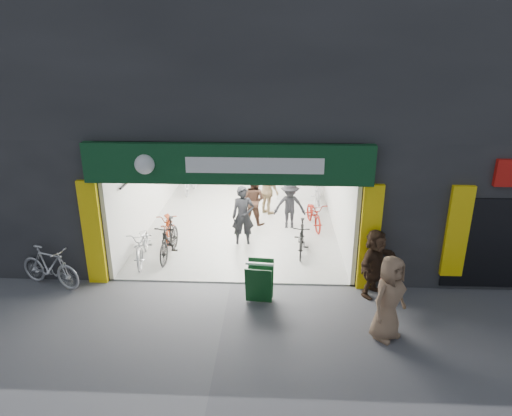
# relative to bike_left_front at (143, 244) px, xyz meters

# --- Properties ---
(ground) EXTENTS (60.00, 60.00, 0.00)m
(ground) POSITION_rel_bike_left_front_xyz_m (2.46, -1.13, -0.48)
(ground) COLOR #56565B
(ground) RESTS_ON ground
(building) EXTENTS (17.00, 10.27, 8.00)m
(building) POSITION_rel_bike_left_front_xyz_m (3.37, 3.85, 3.83)
(building) COLOR #232326
(building) RESTS_ON ground
(bike_left_front) EXTENTS (0.91, 1.91, 0.96)m
(bike_left_front) POSITION_rel_bike_left_front_xyz_m (0.00, 0.00, 0.00)
(bike_left_front) COLOR silver
(bike_left_front) RESTS_ON ground
(bike_left_midfront) EXTENTS (0.58, 1.81, 1.08)m
(bike_left_midfront) POSITION_rel_bike_left_front_xyz_m (0.66, 0.22, 0.06)
(bike_left_midfront) COLOR black
(bike_left_midfront) RESTS_ON ground
(bike_left_midback) EXTENTS (0.90, 1.75, 0.88)m
(bike_left_midback) POSITION_rel_bike_left_front_xyz_m (0.32, 1.52, -0.04)
(bike_left_midback) COLOR maroon
(bike_left_midback) RESTS_ON ground
(bike_left_back) EXTENTS (0.66, 1.66, 0.97)m
(bike_left_back) POSITION_rel_bike_left_front_xyz_m (0.25, 5.80, 0.00)
(bike_left_back) COLOR silver
(bike_left_back) RESTS_ON ground
(bike_right_front) EXTENTS (0.58, 1.59, 0.94)m
(bike_right_front) POSITION_rel_bike_left_front_xyz_m (4.26, 0.66, -0.01)
(bike_right_front) COLOR black
(bike_right_front) RESTS_ON ground
(bike_right_mid) EXTENTS (0.87, 1.76, 0.89)m
(bike_right_mid) POSITION_rel_bike_left_front_xyz_m (4.74, 2.57, -0.04)
(bike_right_mid) COLOR maroon
(bike_right_mid) RESTS_ON ground
(bike_right_back) EXTENTS (0.89, 1.95, 1.13)m
(bike_right_back) POSITION_rel_bike_left_front_xyz_m (4.96, 4.01, 0.08)
(bike_right_back) COLOR #AFB0B4
(bike_right_back) RESTS_ON ground
(parked_bike) EXTENTS (1.78, 1.03, 1.03)m
(parked_bike) POSITION_rel_bike_left_front_xyz_m (-1.84, -1.43, 0.03)
(parked_bike) COLOR silver
(parked_bike) RESTS_ON ground
(customer_a) EXTENTS (0.69, 0.50, 1.76)m
(customer_a) POSITION_rel_bike_left_front_xyz_m (2.61, 1.15, 0.40)
(customer_a) COLOR black
(customer_a) RESTS_ON ground
(customer_b) EXTENTS (0.98, 0.89, 1.64)m
(customer_b) POSITION_rel_bike_left_front_xyz_m (2.81, 2.75, 0.34)
(customer_b) COLOR #3C251B
(customer_b) RESTS_ON ground
(customer_c) EXTENTS (0.99, 0.57, 1.52)m
(customer_c) POSITION_rel_bike_left_front_xyz_m (3.97, 2.40, 0.28)
(customer_c) COLOR black
(customer_c) RESTS_ON ground
(customer_d) EXTENTS (1.00, 0.99, 1.69)m
(customer_d) POSITION_rel_bike_left_front_xyz_m (3.25, 3.62, 0.36)
(customer_d) COLOR #977E58
(customer_d) RESTS_ON ground
(pedestrian_near) EXTENTS (1.02, 0.99, 1.76)m
(pedestrian_near) POSITION_rel_bike_left_front_xyz_m (5.76, -3.11, 0.40)
(pedestrian_near) COLOR #80624A
(pedestrian_near) RESTS_ON ground
(pedestrian_far) EXTENTS (1.33, 1.46, 1.62)m
(pedestrian_far) POSITION_rel_bike_left_front_xyz_m (5.81, -1.47, 0.33)
(pedestrian_far) COLOR #39261A
(pedestrian_far) RESTS_ON ground
(sandwich_board) EXTENTS (0.65, 0.66, 0.92)m
(sandwich_board) POSITION_rel_bike_left_front_xyz_m (3.19, -1.88, 0.03)
(sandwich_board) COLOR #0E3817
(sandwich_board) RESTS_ON ground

